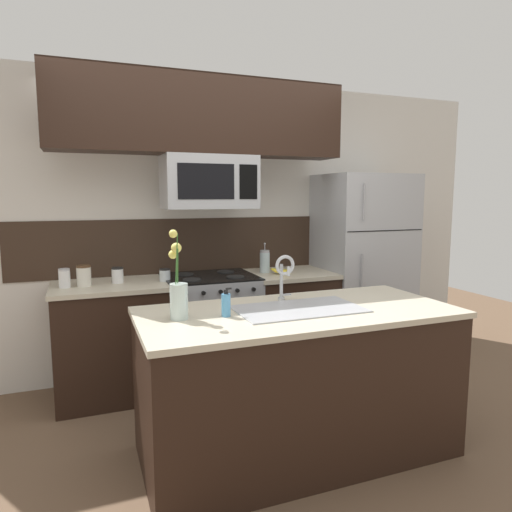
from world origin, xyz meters
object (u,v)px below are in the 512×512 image
(banana_bunch, at_px, (282,271))
(french_press, at_px, (265,261))
(refrigerator, at_px, (361,269))
(storage_jar_squat, at_px, (165,275))
(stove_range, at_px, (210,329))
(storage_jar_short, at_px, (118,275))
(dish_soap_bottle, at_px, (226,305))
(storage_jar_medium, at_px, (84,276))
(sink_faucet, at_px, (284,271))
(flower_vase, at_px, (178,296))
(storage_jar_tall, at_px, (64,278))
(microwave, at_px, (209,182))

(banana_bunch, height_order, french_press, french_press)
(refrigerator, xyz_separation_m, storage_jar_squat, (-1.89, -0.05, 0.07))
(refrigerator, distance_m, storage_jar_squat, 1.89)
(stove_range, relative_size, storage_jar_squat, 9.39)
(storage_jar_short, height_order, storage_jar_squat, storage_jar_short)
(french_press, bearing_deg, storage_jar_squat, -174.09)
(stove_range, bearing_deg, storage_jar_squat, -174.96)
(banana_bunch, height_order, dish_soap_bottle, dish_soap_bottle)
(refrigerator, relative_size, storage_jar_medium, 11.16)
(refrigerator, bearing_deg, sink_faucet, -140.81)
(storage_jar_short, height_order, dish_soap_bottle, dish_soap_bottle)
(refrigerator, distance_m, flower_vase, 2.36)
(storage_jar_medium, distance_m, french_press, 1.51)
(stove_range, height_order, storage_jar_short, storage_jar_short)
(refrigerator, xyz_separation_m, sink_faucet, (-1.29, -1.05, 0.22))
(french_press, height_order, flower_vase, flower_vase)
(refrigerator, distance_m, storage_jar_medium, 2.50)
(storage_jar_tall, bearing_deg, banana_bunch, -0.75)
(microwave, relative_size, french_press, 2.79)
(storage_jar_squat, xyz_separation_m, dish_soap_bottle, (0.14, -1.21, 0.02))
(storage_jar_medium, xyz_separation_m, banana_bunch, (1.62, -0.03, -0.06))
(french_press, distance_m, dish_soap_bottle, 1.52)
(stove_range, distance_m, storage_jar_short, 0.90)
(storage_jar_medium, height_order, sink_faucet, sink_faucet)
(stove_range, bearing_deg, banana_bunch, -5.39)
(stove_range, xyz_separation_m, sink_faucet, (0.22, -1.03, 0.65))
(french_press, relative_size, sink_faucet, 0.87)
(storage_jar_medium, bearing_deg, flower_vase, -67.71)
(storage_jar_tall, bearing_deg, flower_vase, -62.07)
(dish_soap_bottle, distance_m, flower_vase, 0.27)
(refrigerator, xyz_separation_m, french_press, (-0.98, 0.04, 0.12))
(storage_jar_squat, relative_size, dish_soap_bottle, 0.60)
(storage_jar_short, xyz_separation_m, storage_jar_squat, (0.36, -0.05, -0.01))
(stove_range, height_order, storage_jar_squat, storage_jar_squat)
(refrigerator, height_order, storage_jar_short, refrigerator)
(refrigerator, distance_m, storage_jar_tall, 2.63)
(storage_jar_short, distance_m, banana_bunch, 1.38)
(storage_jar_tall, distance_m, dish_soap_bottle, 1.50)
(storage_jar_squat, xyz_separation_m, flower_vase, (-0.12, -1.17, 0.08))
(dish_soap_bottle, bearing_deg, storage_jar_tall, 126.05)
(stove_range, height_order, storage_jar_tall, storage_jar_tall)
(sink_faucet, relative_size, flower_vase, 0.61)
(storage_jar_short, relative_size, french_press, 0.46)
(dish_soap_bottle, bearing_deg, refrigerator, 35.92)
(storage_jar_squat, xyz_separation_m, banana_bunch, (1.01, -0.03, -0.03))
(sink_faucet, bearing_deg, storage_jar_short, 132.38)
(sink_faucet, bearing_deg, dish_soap_bottle, -154.90)
(banana_bunch, bearing_deg, storage_jar_short, 176.85)
(microwave, distance_m, banana_bunch, 1.00)
(stove_range, bearing_deg, microwave, -89.84)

